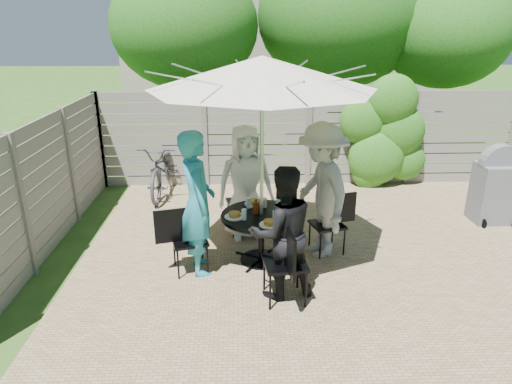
{
  "coord_description": "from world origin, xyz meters",
  "views": [
    {
      "loc": [
        -1.31,
        -5.59,
        3.04
      ],
      "look_at": [
        -1.12,
        0.08,
        0.93
      ],
      "focal_mm": 32.0,
      "sensor_mm": 36.0,
      "label": 1
    }
  ],
  "objects_px": {
    "plate_front": "(270,223)",
    "patio_table": "(261,229)",
    "person_back": "(245,183)",
    "bbq_grill": "(496,188)",
    "plate_back": "(254,203)",
    "glass_back": "(249,203)",
    "bicycle": "(163,168)",
    "person_right": "(321,191)",
    "chair_front": "(285,278)",
    "person_front": "(282,233)",
    "chair_back": "(244,214)",
    "glass_right": "(278,204)",
    "chair_right": "(328,235)",
    "glass_left": "(244,214)",
    "glass_front": "(275,216)",
    "person_left": "(197,204)",
    "syrup_jug": "(256,208)",
    "plate_right": "(287,210)",
    "umbrella": "(262,73)",
    "chair_left": "(189,253)",
    "plate_left": "(235,215)"
  },
  "relations": [
    {
      "from": "person_front",
      "to": "glass_left",
      "type": "bearing_deg",
      "value": -70.3
    },
    {
      "from": "person_right",
      "to": "glass_right",
      "type": "xyz_separation_m",
      "value": [
        -0.58,
        -0.03,
        -0.17
      ]
    },
    {
      "from": "person_front",
      "to": "glass_right",
      "type": "xyz_separation_m",
      "value": [
        0.03,
        0.97,
        -0.04
      ]
    },
    {
      "from": "umbrella",
      "to": "bbq_grill",
      "type": "bearing_deg",
      "value": 17.48
    },
    {
      "from": "plate_left",
      "to": "glass_right",
      "type": "xyz_separation_m",
      "value": [
        0.58,
        0.25,
        0.05
      ]
    },
    {
      "from": "person_front",
      "to": "syrup_jug",
      "type": "height_order",
      "value": "person_front"
    },
    {
      "from": "chair_front",
      "to": "person_front",
      "type": "relative_size",
      "value": 0.61
    },
    {
      "from": "chair_right",
      "to": "person_front",
      "type": "bearing_deg",
      "value": 39.01
    },
    {
      "from": "chair_back",
      "to": "bicycle",
      "type": "height_order",
      "value": "bicycle"
    },
    {
      "from": "patio_table",
      "to": "person_left",
      "type": "height_order",
      "value": "person_left"
    },
    {
      "from": "chair_back",
      "to": "glass_right",
      "type": "bearing_deg",
      "value": 18.57
    },
    {
      "from": "chair_front",
      "to": "person_right",
      "type": "bearing_deg",
      "value": -33.25
    },
    {
      "from": "glass_back",
      "to": "glass_left",
      "type": "distance_m",
      "value": 0.4
    },
    {
      "from": "chair_back",
      "to": "chair_front",
      "type": "bearing_deg",
      "value": 1.75
    },
    {
      "from": "chair_right",
      "to": "glass_left",
      "type": "xyz_separation_m",
      "value": [
        -1.16,
        -0.39,
        0.5
      ]
    },
    {
      "from": "chair_back",
      "to": "chair_left",
      "type": "height_order",
      "value": "chair_back"
    },
    {
      "from": "person_back",
      "to": "chair_left",
      "type": "bearing_deg",
      "value": -139.29
    },
    {
      "from": "plate_back",
      "to": "glass_back",
      "type": "relative_size",
      "value": 1.86
    },
    {
      "from": "patio_table",
      "to": "plate_right",
      "type": "xyz_separation_m",
      "value": [
        0.35,
        0.09,
        0.23
      ]
    },
    {
      "from": "person_back",
      "to": "bicycle",
      "type": "distance_m",
      "value": 2.46
    },
    {
      "from": "person_back",
      "to": "person_left",
      "type": "height_order",
      "value": "person_left"
    },
    {
      "from": "glass_left",
      "to": "bicycle",
      "type": "height_order",
      "value": "bicycle"
    },
    {
      "from": "person_back",
      "to": "syrup_jug",
      "type": "distance_m",
      "value": 0.79
    },
    {
      "from": "plate_right",
      "to": "glass_front",
      "type": "bearing_deg",
      "value": -120.71
    },
    {
      "from": "chair_right",
      "to": "syrup_jug",
      "type": "distance_m",
      "value": 1.15
    },
    {
      "from": "person_right",
      "to": "glass_right",
      "type": "relative_size",
      "value": 13.28
    },
    {
      "from": "chair_front",
      "to": "plate_front",
      "type": "height_order",
      "value": "chair_front"
    },
    {
      "from": "chair_back",
      "to": "person_front",
      "type": "bearing_deg",
      "value": 1.81
    },
    {
      "from": "chair_front",
      "to": "glass_right",
      "type": "xyz_separation_m",
      "value": [
        -0.0,
        1.1,
        0.47
      ]
    },
    {
      "from": "person_back",
      "to": "person_right",
      "type": "height_order",
      "value": "person_right"
    },
    {
      "from": "plate_back",
      "to": "syrup_jug",
      "type": "distance_m",
      "value": 0.32
    },
    {
      "from": "chair_front",
      "to": "person_front",
      "type": "distance_m",
      "value": 0.52
    },
    {
      "from": "bbq_grill",
      "to": "plate_right",
      "type": "bearing_deg",
      "value": -162.82
    },
    {
      "from": "bicycle",
      "to": "person_right",
      "type": "bearing_deg",
      "value": -42.38
    },
    {
      "from": "chair_right",
      "to": "plate_front",
      "type": "bearing_deg",
      "value": 18.77
    },
    {
      "from": "person_front",
      "to": "bbq_grill",
      "type": "bearing_deg",
      "value": -164.64
    },
    {
      "from": "person_left",
      "to": "glass_left",
      "type": "distance_m",
      "value": 0.6
    },
    {
      "from": "chair_front",
      "to": "glass_left",
      "type": "relative_size",
      "value": 7.01
    },
    {
      "from": "plate_front",
      "to": "patio_table",
      "type": "bearing_deg",
      "value": 103.79
    },
    {
      "from": "plate_right",
      "to": "glass_back",
      "type": "xyz_separation_m",
      "value": [
        -0.51,
        0.14,
        0.05
      ]
    },
    {
      "from": "chair_back",
      "to": "chair_front",
      "type": "distance_m",
      "value": 1.93
    },
    {
      "from": "glass_front",
      "to": "bbq_grill",
      "type": "distance_m",
      "value": 3.88
    },
    {
      "from": "glass_right",
      "to": "bicycle",
      "type": "bearing_deg",
      "value": 127.18
    },
    {
      "from": "umbrella",
      "to": "plate_back",
      "type": "distance_m",
      "value": 1.81
    },
    {
      "from": "chair_front",
      "to": "bbq_grill",
      "type": "bearing_deg",
      "value": -65.35
    },
    {
      "from": "person_back",
      "to": "bbq_grill",
      "type": "xyz_separation_m",
      "value": [
        3.97,
        0.38,
        -0.26
      ]
    },
    {
      "from": "glass_left",
      "to": "glass_right",
      "type": "distance_m",
      "value": 0.56
    },
    {
      "from": "plate_front",
      "to": "syrup_jug",
      "type": "relative_size",
      "value": 1.62
    },
    {
      "from": "glass_back",
      "to": "glass_right",
      "type": "bearing_deg",
      "value": -9.21
    },
    {
      "from": "bbq_grill",
      "to": "person_back",
      "type": "bearing_deg",
      "value": -175.17
    }
  ]
}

